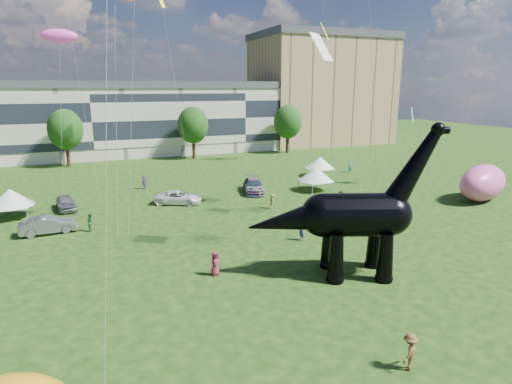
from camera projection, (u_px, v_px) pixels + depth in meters
name	position (u px, v px, depth m)	size (l,w,h in m)	color
ground	(290.00, 314.00, 23.68)	(220.00, 220.00, 0.00)	#16330C
terrace_row	(91.00, 123.00, 74.99)	(78.00, 11.00, 12.00)	beige
apartment_block	(321.00, 92.00, 94.12)	(28.00, 18.00, 22.00)	tan
tree_mid_left	(65.00, 126.00, 65.37)	(5.20, 5.20, 9.44)	#382314
tree_mid_right	(193.00, 122.00, 72.72)	(5.20, 5.20, 9.44)	#382314
tree_far_right	(288.00, 119.00, 79.33)	(5.20, 5.20, 9.44)	#382314
dinosaur_sculpture	(349.00, 217.00, 27.78)	(12.59, 6.21, 10.47)	black
car_silver	(66.00, 203.00, 43.44)	(1.72, 4.26, 1.45)	#A3A4A7
car_grey	(48.00, 225.00, 36.41)	(1.61, 4.60, 1.52)	slate
car_white	(178.00, 198.00, 45.62)	(2.29, 4.98, 1.38)	white
car_dark	(254.00, 186.00, 50.53)	(2.24, 5.50, 1.60)	#595960
gazebo_near	(316.00, 174.00, 51.18)	(4.45, 4.45, 2.84)	white
gazebo_far	(320.00, 163.00, 59.28)	(4.03, 4.03, 2.74)	white
gazebo_left	(10.00, 198.00, 40.36)	(4.34, 4.34, 2.86)	silver
inflatable_pink	(483.00, 183.00, 46.79)	(7.92, 3.96, 3.96)	pink
visitors	(197.00, 221.00, 37.08)	(57.92, 40.57, 1.90)	#62367A
kites	(63.00, 1.00, 43.97)	(48.83, 48.61, 27.87)	#DB430E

